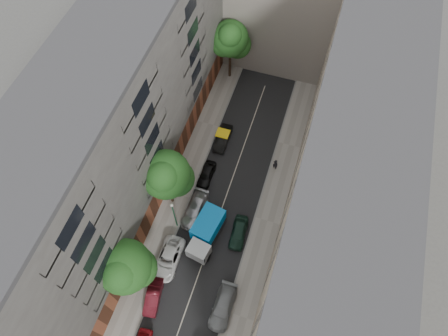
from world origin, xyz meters
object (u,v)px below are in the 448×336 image
at_px(car_left_4, 206,174).
at_px(car_left_5, 223,138).
at_px(lamp_post, 174,213).
at_px(tree_near, 126,268).
at_px(car_right_2, 239,232).
at_px(car_left_2, 168,258).
at_px(car_left_1, 153,297).
at_px(car_right_1, 223,307).
at_px(pedestrian, 275,164).
at_px(tarp_truck, 206,232).
at_px(car_left_3, 195,210).
at_px(tree_mid, 166,176).
at_px(tree_far, 231,41).

xyz_separation_m(car_left_4, car_left_5, (0.29, 5.60, 0.06)).
bearing_deg(lamp_post, car_left_5, 83.73).
height_order(car_left_4, tree_near, tree_near).
height_order(car_right_2, lamp_post, lamp_post).
bearing_deg(car_left_2, car_left_1, -90.33).
relative_size(car_right_1, car_right_2, 1.19).
height_order(tree_near, pedestrian, tree_near).
relative_size(car_left_2, car_left_4, 1.37).
height_order(tarp_truck, car_left_3, tarp_truck).
bearing_deg(tree_mid, car_left_3, -8.80).
height_order(tarp_truck, car_left_5, tarp_truck).
height_order(tree_mid, pedestrian, tree_mid).
relative_size(lamp_post, pedestrian, 3.25).
bearing_deg(pedestrian, tree_mid, 59.92).
bearing_deg(car_left_5, car_left_3, -90.50).
relative_size(car_left_5, lamp_post, 0.75).
relative_size(car_left_2, tree_mid, 0.57).
bearing_deg(car_left_5, tree_near, -99.67).
relative_size(car_left_3, car_left_5, 1.18).
height_order(car_left_2, tree_mid, tree_mid).
xyz_separation_m(car_left_3, pedestrian, (7.37, 8.61, 0.30)).
bearing_deg(tree_mid, tree_near, -91.55).
xyz_separation_m(car_left_5, tree_mid, (-2.97, -10.05, 5.63)).
bearing_deg(car_right_1, tarp_truck, 121.87).
height_order(car_right_2, pedestrian, pedestrian).
bearing_deg(tree_near, car_left_4, 78.49).
xyz_separation_m(tree_near, tree_far, (0.82, 31.00, 1.29)).
bearing_deg(pedestrian, car_left_5, 7.23).
height_order(tree_near, tree_far, tree_far).
bearing_deg(car_left_4, car_right_2, -45.53).
distance_m(car_right_1, car_right_2, 8.24).
bearing_deg(car_left_1, pedestrian, 58.18).
relative_size(car_left_2, tree_near, 0.64).
xyz_separation_m(car_left_5, lamp_post, (-1.40, -12.74, 3.04)).
bearing_deg(lamp_post, tarp_truck, -4.40).
relative_size(car_left_5, pedestrian, 2.43).
bearing_deg(tree_near, car_left_3, 71.31).
relative_size(car_left_4, tree_far, 0.40).
distance_m(tarp_truck, car_right_1, 8.02).
height_order(car_left_1, car_right_1, car_right_1).
xyz_separation_m(car_left_5, car_right_2, (5.60, -11.60, 0.00)).
bearing_deg(car_right_2, car_left_1, -128.45).
distance_m(car_left_4, tree_near, 15.56).
bearing_deg(tree_mid, tree_far, 88.50).
distance_m(car_right_2, tree_far, 24.63).
relative_size(car_left_5, tree_mid, 0.46).
xyz_separation_m(tarp_truck, car_right_1, (4.20, -6.78, -0.82)).
bearing_deg(lamp_post, tree_far, 92.48).
height_order(car_left_3, car_right_2, car_left_3).
distance_m(car_left_5, tree_mid, 11.90).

